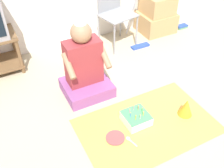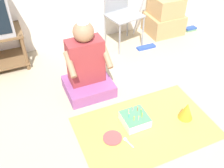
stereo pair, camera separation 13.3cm
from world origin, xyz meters
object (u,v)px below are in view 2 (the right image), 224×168
dust_mop (144,23)px  party_hat_blue (187,111)px  cardboard_box_stack (165,16)px  birthday_cake (135,119)px  book_pile (190,29)px  person_seated (87,67)px  paper_plate (112,138)px  folding_chair (121,8)px

dust_mop → party_hat_blue: size_ratio=6.11×
cardboard_box_stack → birthday_cake: (-1.32, -1.56, -0.21)m
book_pile → person_seated: bearing=-159.8°
book_pile → person_seated: person_seated is taller
party_hat_blue → book_pile: bearing=52.0°
dust_mop → paper_plate: (-1.12, -1.44, -0.33)m
person_seated → party_hat_blue: person_seated is taller
folding_chair → paper_plate: size_ratio=4.92×
party_hat_blue → paper_plate: size_ratio=1.03×
person_seated → birthday_cake: bearing=-69.5°
folding_chair → book_pile: 1.32m
folding_chair → paper_plate: folding_chair is taller
birthday_cake → cardboard_box_stack: bearing=49.9°
folding_chair → party_hat_blue: size_ratio=4.78×
book_pile → paper_plate: book_pile is taller
party_hat_blue → paper_plate: bearing=176.4°
dust_mop → paper_plate: 1.86m
paper_plate → person_seated: bearing=87.8°
cardboard_box_stack → paper_plate: 2.32m
folding_chair → paper_plate: (-0.84, -1.63, -0.53)m
cardboard_box_stack → paper_plate: bearing=-134.1°
folding_chair → cardboard_box_stack: (0.76, 0.02, -0.27)m
party_hat_blue → paper_plate: (-0.81, 0.05, -0.09)m
cardboard_box_stack → birthday_cake: size_ratio=2.30×
folding_chair → birthday_cake: bearing=-109.7°
person_seated → paper_plate: (-0.03, -0.79, -0.31)m
birthday_cake → book_pile: bearing=39.2°
folding_chair → cardboard_box_stack: size_ratio=1.58×
cardboard_box_stack → book_pile: (0.44, -0.13, -0.25)m
party_hat_blue → paper_plate: 0.82m
cardboard_box_stack → dust_mop: (-0.48, -0.21, 0.07)m
dust_mop → person_seated: dust_mop is taller
dust_mop → person_seated: bearing=-148.9°
book_pile → paper_plate: size_ratio=1.01×
paper_plate → cardboard_box_stack: bearing=45.9°
party_hat_blue → folding_chair: bearing=89.1°
birthday_cake → paper_plate: size_ratio=1.35×
folding_chair → person_seated: size_ratio=0.98×
dust_mop → book_pile: (0.93, 0.08, -0.32)m
cardboard_box_stack → paper_plate: size_ratio=3.12×
folding_chair → birthday_cake: (-0.55, -1.54, -0.48)m
dust_mop → birthday_cake: dust_mop is taller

